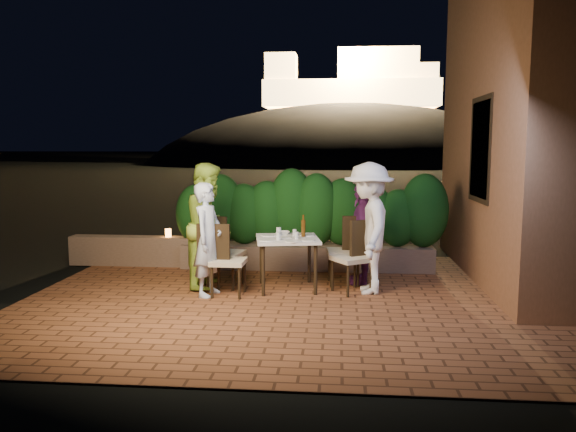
# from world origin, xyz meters

# --- Properties ---
(ground) EXTENTS (400.00, 400.00, 0.00)m
(ground) POSITION_xyz_m (0.00, 0.00, -0.02)
(ground) COLOR black
(ground) RESTS_ON ground
(terrace_floor) EXTENTS (7.00, 6.00, 0.15)m
(terrace_floor) POSITION_xyz_m (0.00, 0.50, -0.07)
(terrace_floor) COLOR brown
(terrace_floor) RESTS_ON ground
(building_wall) EXTENTS (1.60, 5.00, 5.00)m
(building_wall) POSITION_xyz_m (3.60, 2.00, 2.50)
(building_wall) COLOR #935C3A
(building_wall) RESTS_ON ground
(window_pane) EXTENTS (0.08, 1.00, 1.40)m
(window_pane) POSITION_xyz_m (2.82, 1.50, 2.00)
(window_pane) COLOR black
(window_pane) RESTS_ON building_wall
(window_frame) EXTENTS (0.06, 1.15, 1.55)m
(window_frame) POSITION_xyz_m (2.81, 1.50, 2.00)
(window_frame) COLOR black
(window_frame) RESTS_ON building_wall
(planter) EXTENTS (4.20, 0.55, 0.40)m
(planter) POSITION_xyz_m (0.20, 2.30, 0.20)
(planter) COLOR brown
(planter) RESTS_ON ground
(hedge) EXTENTS (4.00, 0.70, 1.10)m
(hedge) POSITION_xyz_m (0.20, 2.30, 0.95)
(hedge) COLOR #103B11
(hedge) RESTS_ON planter
(parapet) EXTENTS (2.20, 0.30, 0.50)m
(parapet) POSITION_xyz_m (-2.80, 2.30, 0.25)
(parapet) COLOR brown
(parapet) RESTS_ON ground
(hill) EXTENTS (52.00, 40.00, 22.00)m
(hill) POSITION_xyz_m (2.00, 60.00, -4.00)
(hill) COLOR black
(hill) RESTS_ON ground
(fortress) EXTENTS (26.00, 8.00, 8.00)m
(fortress) POSITION_xyz_m (2.00, 60.00, 10.50)
(fortress) COLOR #FFCC7A
(fortress) RESTS_ON hill
(dining_table) EXTENTS (1.01, 1.01, 0.75)m
(dining_table) POSITION_xyz_m (0.01, 0.90, 0.38)
(dining_table) COLOR white
(dining_table) RESTS_ON ground
(plate_nw) EXTENTS (0.22, 0.22, 0.01)m
(plate_nw) POSITION_xyz_m (-0.26, 0.63, 0.76)
(plate_nw) COLOR white
(plate_nw) RESTS_ON dining_table
(plate_sw) EXTENTS (0.23, 0.23, 0.01)m
(plate_sw) POSITION_xyz_m (-0.28, 1.05, 0.76)
(plate_sw) COLOR white
(plate_sw) RESTS_ON dining_table
(plate_ne) EXTENTS (0.23, 0.23, 0.01)m
(plate_ne) POSITION_xyz_m (0.30, 0.70, 0.76)
(plate_ne) COLOR white
(plate_ne) RESTS_ON dining_table
(plate_se) EXTENTS (0.22, 0.22, 0.01)m
(plate_se) POSITION_xyz_m (0.27, 1.13, 0.76)
(plate_se) COLOR white
(plate_se) RESTS_ON dining_table
(plate_centre) EXTENTS (0.20, 0.20, 0.01)m
(plate_centre) POSITION_xyz_m (-0.03, 0.92, 0.76)
(plate_centre) COLOR white
(plate_centre) RESTS_ON dining_table
(plate_front) EXTENTS (0.23, 0.23, 0.01)m
(plate_front) POSITION_xyz_m (0.12, 0.58, 0.76)
(plate_front) COLOR white
(plate_front) RESTS_ON dining_table
(glass_nw) EXTENTS (0.06, 0.06, 0.11)m
(glass_nw) POSITION_xyz_m (-0.10, 0.69, 0.81)
(glass_nw) COLOR silver
(glass_nw) RESTS_ON dining_table
(glass_sw) EXTENTS (0.07, 0.07, 0.12)m
(glass_sw) POSITION_xyz_m (-0.14, 1.08, 0.81)
(glass_sw) COLOR silver
(glass_sw) RESTS_ON dining_table
(glass_ne) EXTENTS (0.06, 0.06, 0.10)m
(glass_ne) POSITION_xyz_m (0.14, 0.82, 0.80)
(glass_ne) COLOR silver
(glass_ne) RESTS_ON dining_table
(glass_se) EXTENTS (0.06, 0.06, 0.10)m
(glass_se) POSITION_xyz_m (0.10, 1.05, 0.80)
(glass_se) COLOR silver
(glass_se) RESTS_ON dining_table
(beer_bottle) EXTENTS (0.06, 0.06, 0.32)m
(beer_bottle) POSITION_xyz_m (0.23, 1.01, 0.91)
(beer_bottle) COLOR #4D2C0C
(beer_bottle) RESTS_ON dining_table
(bowl) EXTENTS (0.23, 0.23, 0.05)m
(bowl) POSITION_xyz_m (-0.08, 1.20, 0.77)
(bowl) COLOR white
(bowl) RESTS_ON dining_table
(chair_left_front) EXTENTS (0.47, 0.47, 0.99)m
(chair_left_front) POSITION_xyz_m (-0.77, 0.48, 0.50)
(chair_left_front) COLOR black
(chair_left_front) RESTS_ON ground
(chair_left_back) EXTENTS (0.57, 0.57, 1.03)m
(chair_left_back) POSITION_xyz_m (-0.91, 0.96, 0.52)
(chair_left_back) COLOR black
(chair_left_back) RESTS_ON ground
(chair_right_front) EXTENTS (0.65, 0.65, 1.02)m
(chair_right_front) POSITION_xyz_m (0.92, 0.79, 0.51)
(chair_right_front) COLOR black
(chair_right_front) RESTS_ON ground
(chair_right_back) EXTENTS (0.52, 0.52, 1.03)m
(chair_right_back) POSITION_xyz_m (0.81, 1.26, 0.51)
(chair_right_back) COLOR black
(chair_right_back) RESTS_ON ground
(diner_blue) EXTENTS (0.48, 0.63, 1.56)m
(diner_blue) POSITION_xyz_m (-1.05, 0.47, 0.78)
(diner_blue) COLOR #C3D8FB
(diner_blue) RESTS_ON ground
(diner_green) EXTENTS (0.70, 0.89, 1.81)m
(diner_green) POSITION_xyz_m (-1.14, 0.95, 0.91)
(diner_green) COLOR #A1CB3F
(diner_green) RESTS_ON ground
(diner_white) EXTENTS (0.73, 1.21, 1.83)m
(diner_white) POSITION_xyz_m (1.15, 0.82, 0.92)
(diner_white) COLOR white
(diner_white) RESTS_ON ground
(diner_purple) EXTENTS (0.40, 0.90, 1.52)m
(diner_purple) POSITION_xyz_m (1.09, 1.35, 0.76)
(diner_purple) COLOR #5E2267
(diner_purple) RESTS_ON ground
(parapet_lamp) EXTENTS (0.10, 0.10, 0.14)m
(parapet_lamp) POSITION_xyz_m (-2.18, 2.30, 0.57)
(parapet_lamp) COLOR orange
(parapet_lamp) RESTS_ON parapet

